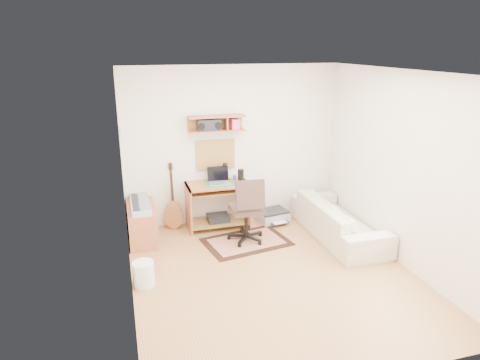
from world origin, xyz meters
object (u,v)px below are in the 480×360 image
object	(u,v)px
desk	(218,205)
task_chair	(246,209)
cabinet	(142,223)
sofa	(339,214)
printer	(273,216)

from	to	relation	value
desk	task_chair	xyz separation A→B (m)	(0.29, -0.65, 0.15)
desk	cabinet	distance (m)	1.26
task_chair	cabinet	distance (m)	1.63
desk	sofa	xyz separation A→B (m)	(1.71, -0.90, 0.01)
desk	cabinet	size ratio (longest dim) A/B	1.11
printer	sofa	xyz separation A→B (m)	(0.77, -0.87, 0.30)
desk	task_chair	world-z (taller)	task_chair
sofa	task_chair	bearing A→B (deg)	79.92
desk	task_chair	bearing A→B (deg)	-65.99
cabinet	printer	distance (m)	2.21
task_chair	printer	size ratio (longest dim) A/B	2.12
task_chair	sofa	bearing A→B (deg)	-7.99
task_chair	printer	distance (m)	1.00
desk	printer	bearing A→B (deg)	-2.12
task_chair	desk	bearing A→B (deg)	116.10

